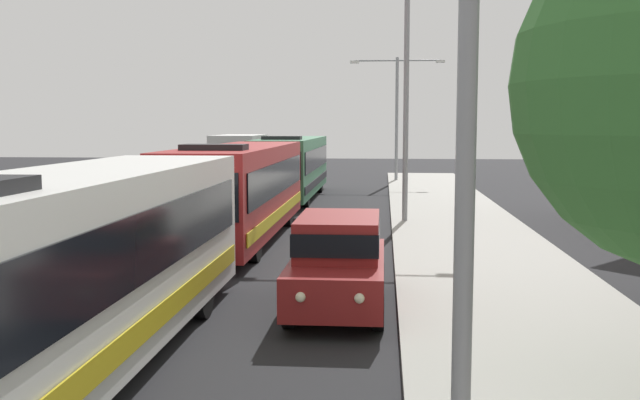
# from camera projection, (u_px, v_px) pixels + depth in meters

# --- Properties ---
(bus_lead) EXTENTS (2.58, 11.20, 3.21)m
(bus_lead) POSITION_uv_depth(u_px,v_px,m) (79.00, 261.00, 11.04)
(bus_lead) COLOR silver
(bus_lead) RESTS_ON ground_plane
(bus_second_in_line) EXTENTS (2.58, 12.03, 3.21)m
(bus_second_in_line) POSITION_uv_depth(u_px,v_px,m) (240.00, 188.00, 23.47)
(bus_second_in_line) COLOR maroon
(bus_second_in_line) RESTS_ON ground_plane
(bus_middle) EXTENTS (2.58, 12.25, 3.21)m
(bus_middle) POSITION_uv_depth(u_px,v_px,m) (292.00, 165.00, 36.64)
(bus_middle) COLOR #33724C
(bus_middle) RESTS_ON ground_plane
(white_suv) EXTENTS (1.86, 4.71, 1.90)m
(white_suv) POSITION_uv_depth(u_px,v_px,m) (339.00, 259.00, 14.80)
(white_suv) COLOR maroon
(white_suv) RESTS_ON ground_plane
(box_truck_oncoming) EXTENTS (2.35, 6.95, 3.15)m
(box_truck_oncoming) POSITION_uv_depth(u_px,v_px,m) (237.00, 162.00, 39.18)
(box_truck_oncoming) COLOR black
(box_truck_oncoming) RESTS_ON ground_plane
(streetlamp_mid) EXTENTS (5.47, 0.28, 8.86)m
(streetlamp_mid) POSITION_uv_depth(u_px,v_px,m) (406.00, 76.00, 26.83)
(streetlamp_mid) COLOR gray
(streetlamp_mid) RESTS_ON sidewalk
(streetlamp_far) EXTENTS (6.02, 0.28, 7.83)m
(streetlamp_far) POSITION_uv_depth(u_px,v_px,m) (397.00, 105.00, 46.79)
(streetlamp_far) COLOR gray
(streetlamp_far) RESTS_ON sidewalk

